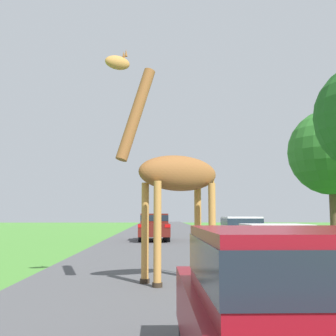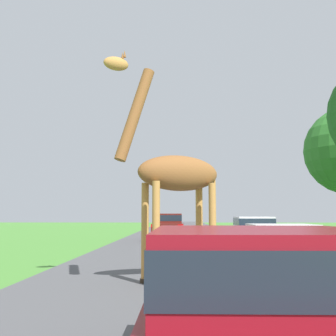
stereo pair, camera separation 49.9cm
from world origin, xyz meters
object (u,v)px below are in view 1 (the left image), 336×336
car_lead_maroon (307,318)px  car_far_ahead (241,231)px  car_queue_left (154,226)px  car_queue_right (276,244)px  tree_centre_back (332,152)px  giraffe_near_road (174,176)px

car_lead_maroon → car_far_ahead: size_ratio=0.94×
car_far_ahead → car_queue_left: bearing=129.2°
car_queue_right → tree_centre_back: (7.21, 12.87, 4.56)m
car_queue_right → tree_centre_back: bearing=60.8°
car_far_ahead → tree_centre_back: (6.67, 5.34, 4.48)m
car_lead_maroon → car_queue_right: (2.27, 8.84, -0.07)m
car_lead_maroon → car_queue_left: 21.36m
giraffe_near_road → tree_centre_back: size_ratio=0.64×
car_lead_maroon → car_far_ahead: bearing=80.3°
car_lead_maroon → car_queue_left: (-1.23, 21.32, 0.08)m
tree_centre_back → car_lead_maroon: bearing=-113.6°
car_lead_maroon → car_queue_left: car_queue_left is taller
car_queue_right → car_queue_left: (-3.50, 12.48, 0.15)m
car_far_ahead → tree_centre_back: bearing=38.7°
giraffe_near_road → car_queue_left: 15.17m
giraffe_near_road → car_queue_left: (-0.51, 15.09, -1.54)m
car_far_ahead → car_lead_maroon: bearing=-99.7°
giraffe_near_road → car_far_ahead: bearing=-46.9°
car_queue_left → car_queue_right: bearing=-74.3°
car_lead_maroon → car_far_ahead: car_far_ahead is taller
car_far_ahead → tree_centre_back: 9.65m
car_queue_right → tree_centre_back: size_ratio=0.50×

